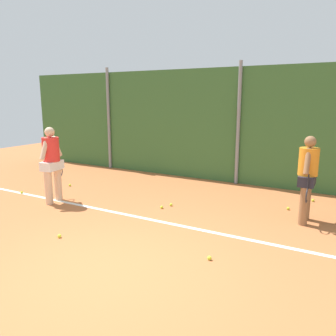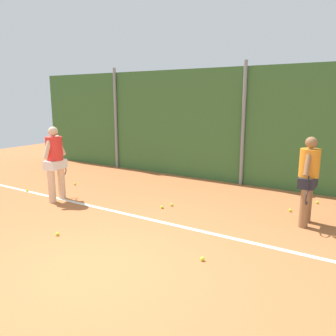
% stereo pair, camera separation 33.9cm
% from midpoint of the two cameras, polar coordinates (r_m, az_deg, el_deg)
% --- Properties ---
extents(ground_plane, '(24.43, 24.43, 0.00)m').
position_cam_midpoint_polar(ground_plane, '(6.41, -1.48, -10.40)').
color(ground_plane, '#B76638').
extents(hedge_fence_backdrop, '(15.88, 0.25, 3.26)m').
position_cam_midpoint_polar(hedge_fence_backdrop, '(9.77, 11.13, 6.92)').
color(hedge_fence_backdrop, '#386633').
rests_on(hedge_fence_backdrop, ground_plane).
extents(fence_post_left, '(0.10, 0.10, 3.41)m').
position_cam_midpoint_polar(fence_post_left, '(11.88, -10.82, 8.12)').
color(fence_post_left, gray).
rests_on(fence_post_left, ground_plane).
extents(fence_post_center, '(0.10, 0.10, 3.41)m').
position_cam_midpoint_polar(fence_post_center, '(9.60, 10.81, 7.30)').
color(fence_post_center, gray).
rests_on(fence_post_center, ground_plane).
extents(court_baseline_paint, '(11.60, 0.10, 0.01)m').
position_cam_midpoint_polar(court_baseline_paint, '(6.64, -0.22, -9.57)').
color(court_baseline_paint, white).
rests_on(court_baseline_paint, ground_plane).
extents(player_foreground_near, '(0.39, 0.80, 1.77)m').
position_cam_midpoint_polar(player_foreground_near, '(8.32, -20.19, 1.16)').
color(player_foreground_near, beige).
rests_on(player_foreground_near, ground_plane).
extents(player_midcourt, '(0.37, 0.80, 1.72)m').
position_cam_midpoint_polar(player_midcourt, '(6.98, 21.25, -1.10)').
color(player_midcourt, '#8C603D').
rests_on(player_midcourt, ground_plane).
extents(tennis_ball_0, '(0.07, 0.07, 0.07)m').
position_cam_midpoint_polar(tennis_ball_0, '(7.72, -0.75, -6.22)').
color(tennis_ball_0, '#CCDB33').
rests_on(tennis_ball_0, ground_plane).
extents(tennis_ball_1, '(0.07, 0.07, 0.07)m').
position_cam_midpoint_polar(tennis_ball_1, '(6.40, -19.37, -10.81)').
color(tennis_ball_1, '#CCDB33').
rests_on(tennis_ball_1, ground_plane).
extents(tennis_ball_2, '(0.07, 0.07, 0.07)m').
position_cam_midpoint_polar(tennis_ball_2, '(5.32, 5.15, -14.94)').
color(tennis_ball_2, '#CCDB33').
rests_on(tennis_ball_2, ground_plane).
extents(tennis_ball_3, '(0.07, 0.07, 0.07)m').
position_cam_midpoint_polar(tennis_ball_3, '(9.56, -24.46, -3.76)').
color(tennis_ball_3, '#CCDB33').
rests_on(tennis_ball_3, ground_plane).
extents(tennis_ball_4, '(0.07, 0.07, 0.07)m').
position_cam_midpoint_polar(tennis_ball_4, '(8.69, 22.30, -5.08)').
color(tennis_ball_4, '#CCDB33').
rests_on(tennis_ball_4, ground_plane).
extents(tennis_ball_5, '(0.07, 0.07, 0.07)m').
position_cam_midpoint_polar(tennis_ball_5, '(7.56, -2.37, -6.64)').
color(tennis_ball_5, '#CCDB33').
rests_on(tennis_ball_5, ground_plane).
extents(tennis_ball_6, '(0.07, 0.07, 0.07)m').
position_cam_midpoint_polar(tennis_ball_6, '(7.87, 18.50, -6.51)').
color(tennis_ball_6, '#CCDB33').
rests_on(tennis_ball_6, ground_plane).
extents(tennis_ball_7, '(0.07, 0.07, 0.07)m').
position_cam_midpoint_polar(tennis_ball_7, '(9.85, -17.21, -2.78)').
color(tennis_ball_7, '#CCDB33').
rests_on(tennis_ball_7, ground_plane).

